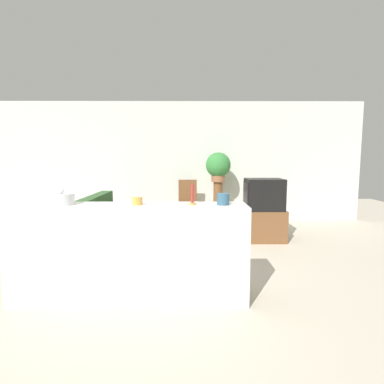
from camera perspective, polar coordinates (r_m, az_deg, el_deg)
ground_plane at (r=3.78m, az=-10.03°, el=-16.06°), size 14.00×14.00×0.00m
wall_back at (r=6.90m, az=-5.46°, el=5.71°), size 9.00×0.06×2.70m
couch at (r=5.16m, az=-14.67°, el=-6.69°), size 0.95×1.74×0.82m
tv_stand at (r=5.43m, az=13.41°, el=-6.12°), size 0.72×0.53×0.55m
television at (r=5.34m, az=13.50°, el=-0.41°), size 0.64×0.50×0.54m
wooden_chair at (r=6.43m, az=-0.84°, el=-1.72°), size 0.44×0.44×0.97m
plant_stand at (r=6.48m, az=4.95°, el=-2.17°), size 0.20×0.20×0.94m
potted_plant at (r=6.41m, az=5.02°, el=4.98°), size 0.53×0.53×0.62m
foreground_counter at (r=3.16m, az=-11.73°, el=-11.22°), size 2.36×0.44×0.98m
decorative_bowl at (r=3.24m, az=-23.64°, el=-1.23°), size 0.25×0.25×0.17m
candle_jar at (r=3.03m, az=-10.39°, el=-1.68°), size 0.10×0.10×0.08m
candlestick at (r=2.98m, az=0.06°, el=-1.27°), size 0.07×0.07×0.20m
coffee_tin at (r=2.99m, az=5.93°, el=-1.35°), size 0.12×0.12×0.11m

